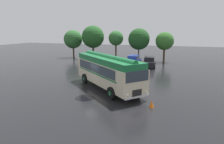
% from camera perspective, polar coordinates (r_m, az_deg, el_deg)
% --- Properties ---
extents(ground_plane, '(120.00, 120.00, 0.00)m').
position_cam_1_polar(ground_plane, '(20.55, -3.30, -4.64)').
color(ground_plane, black).
extents(vintage_bus, '(9.11, 8.59, 3.49)m').
position_cam_1_polar(vintage_bus, '(20.04, -1.32, 0.54)').
color(vintage_bus, beige).
rests_on(vintage_bus, ground).
extents(car_near_left, '(2.19, 4.31, 1.66)m').
position_cam_1_polar(car_near_left, '(33.85, 6.14, 3.34)').
color(car_near_left, navy).
rests_on(car_near_left, ground).
extents(car_mid_left, '(2.25, 4.34, 1.66)m').
position_cam_1_polar(car_mid_left, '(32.64, 10.60, 2.89)').
color(car_mid_left, black).
rests_on(car_mid_left, ground).
extents(tree_far_left, '(3.96, 3.96, 5.88)m').
position_cam_1_polar(tree_far_left, '(44.36, -10.99, 9.21)').
color(tree_far_left, '#4C3823').
rests_on(tree_far_left, ground).
extents(tree_left_of_centre, '(4.60, 4.60, 6.78)m').
position_cam_1_polar(tree_left_of_centre, '(42.03, -5.60, 9.91)').
color(tree_left_of_centre, '#4C3823').
rests_on(tree_left_of_centre, ground).
extents(tree_centre, '(2.97, 2.97, 5.73)m').
position_cam_1_polar(tree_centre, '(40.54, 1.19, 9.60)').
color(tree_centre, '#4C3823').
rests_on(tree_centre, ground).
extents(tree_right_of_centre, '(4.07, 4.07, 6.18)m').
position_cam_1_polar(tree_right_of_centre, '(38.86, 7.72, 9.31)').
color(tree_right_of_centre, '#4C3823').
rests_on(tree_right_of_centre, ground).
extents(tree_far_right, '(3.32, 3.32, 5.52)m').
position_cam_1_polar(tree_far_right, '(38.46, 14.88, 8.44)').
color(tree_far_right, '#4C3823').
rests_on(tree_far_right, ground).
extents(traffic_cone, '(0.36, 0.36, 0.55)m').
position_cam_1_polar(traffic_cone, '(15.80, 11.24, -8.97)').
color(traffic_cone, orange).
rests_on(traffic_cone, ground).
extents(puddle_patch, '(1.73, 1.73, 0.01)m').
position_cam_1_polar(puddle_patch, '(17.79, -7.75, -7.37)').
color(puddle_patch, black).
rests_on(puddle_patch, ground).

